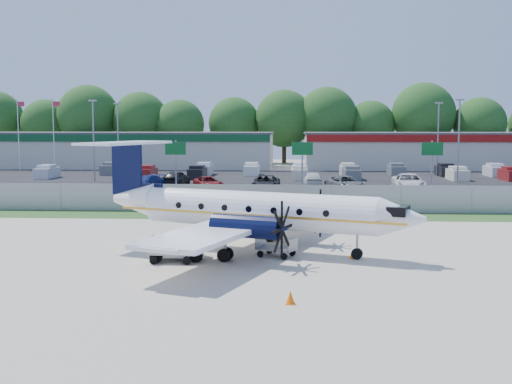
# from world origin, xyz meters

# --- Properties ---
(ground) EXTENTS (170.00, 170.00, 0.00)m
(ground) POSITION_xyz_m (0.00, 0.00, 0.00)
(ground) COLOR beige
(ground) RESTS_ON ground
(grass_verge) EXTENTS (170.00, 4.00, 0.02)m
(grass_verge) POSITION_xyz_m (0.00, 12.00, 0.01)
(grass_verge) COLOR #2D561E
(grass_verge) RESTS_ON ground
(access_road) EXTENTS (170.00, 8.00, 0.02)m
(access_road) POSITION_xyz_m (0.00, 19.00, 0.01)
(access_road) COLOR black
(access_road) RESTS_ON ground
(parking_lot) EXTENTS (170.00, 32.00, 0.02)m
(parking_lot) POSITION_xyz_m (0.00, 40.00, 0.01)
(parking_lot) COLOR black
(parking_lot) RESTS_ON ground
(perimeter_fence) EXTENTS (120.00, 0.06, 1.99)m
(perimeter_fence) POSITION_xyz_m (0.00, 14.00, 1.00)
(perimeter_fence) COLOR gray
(perimeter_fence) RESTS_ON ground
(building_west) EXTENTS (46.40, 12.40, 5.24)m
(building_west) POSITION_xyz_m (-24.00, 61.98, 2.63)
(building_west) COLOR beige
(building_west) RESTS_ON ground
(building_east) EXTENTS (44.40, 12.40, 5.24)m
(building_east) POSITION_xyz_m (26.00, 61.98, 2.63)
(building_east) COLOR beige
(building_east) RESTS_ON ground
(sign_left) EXTENTS (1.80, 0.26, 5.00)m
(sign_left) POSITION_xyz_m (-8.00, 22.91, 3.61)
(sign_left) COLOR gray
(sign_left) RESTS_ON ground
(sign_mid) EXTENTS (1.80, 0.26, 5.00)m
(sign_mid) POSITION_xyz_m (3.00, 22.91, 3.61)
(sign_mid) COLOR gray
(sign_mid) RESTS_ON ground
(sign_right) EXTENTS (1.80, 0.26, 5.00)m
(sign_right) POSITION_xyz_m (14.00, 22.91, 3.61)
(sign_right) COLOR gray
(sign_right) RESTS_ON ground
(flagpole_west) EXTENTS (1.06, 0.12, 10.00)m
(flagpole_west) POSITION_xyz_m (-35.92, 55.00, 5.64)
(flagpole_west) COLOR white
(flagpole_west) RESTS_ON ground
(flagpole_east) EXTENTS (1.06, 0.12, 10.00)m
(flagpole_east) POSITION_xyz_m (-30.92, 55.00, 5.64)
(flagpole_east) COLOR white
(flagpole_east) RESTS_ON ground
(light_pole_nw) EXTENTS (0.90, 0.35, 9.09)m
(light_pole_nw) POSITION_xyz_m (-20.00, 38.00, 5.23)
(light_pole_nw) COLOR gray
(light_pole_nw) RESTS_ON ground
(light_pole_ne) EXTENTS (0.90, 0.35, 9.09)m
(light_pole_ne) POSITION_xyz_m (20.00, 38.00, 5.23)
(light_pole_ne) COLOR gray
(light_pole_ne) RESTS_ON ground
(light_pole_sw) EXTENTS (0.90, 0.35, 9.09)m
(light_pole_sw) POSITION_xyz_m (-20.00, 48.00, 5.23)
(light_pole_sw) COLOR gray
(light_pole_sw) RESTS_ON ground
(light_pole_se) EXTENTS (0.90, 0.35, 9.09)m
(light_pole_se) POSITION_xyz_m (20.00, 48.00, 5.23)
(light_pole_se) COLOR gray
(light_pole_se) RESTS_ON ground
(tree_line) EXTENTS (112.00, 6.00, 14.00)m
(tree_line) POSITION_xyz_m (0.00, 74.00, 0.00)
(tree_line) COLOR #1E4D16
(tree_line) RESTS_ON ground
(aircraft) EXTENTS (17.60, 17.13, 5.41)m
(aircraft) POSITION_xyz_m (0.16, -0.46, 2.09)
(aircraft) COLOR white
(aircraft) RESTS_ON ground
(pushback_tug) EXTENTS (2.76, 2.16, 1.38)m
(pushback_tug) POSITION_xyz_m (-3.13, -2.75, 0.66)
(pushback_tug) COLOR white
(pushback_tug) RESTS_ON ground
(baggage_cart_near) EXTENTS (2.18, 1.33, 1.14)m
(baggage_cart_near) POSITION_xyz_m (-3.33, -3.36, 0.53)
(baggage_cart_near) COLOR gray
(baggage_cart_near) RESTS_ON ground
(baggage_cart_far) EXTENTS (2.07, 1.71, 0.94)m
(baggage_cart_far) POSITION_xyz_m (1.45, -1.91, 0.44)
(baggage_cart_far) COLOR gray
(baggage_cart_far) RESTS_ON ground
(cone_nose) EXTENTS (0.33, 0.33, 0.47)m
(cone_nose) POSITION_xyz_m (5.10, -2.05, 0.22)
(cone_nose) COLOR #FF6808
(cone_nose) RESTS_ON ground
(cone_port_wing) EXTENTS (0.34, 0.34, 0.48)m
(cone_port_wing) POSITION_xyz_m (2.17, -10.08, 0.23)
(cone_port_wing) COLOR #FF6808
(cone_port_wing) RESTS_ON ground
(cone_starboard_wing) EXTENTS (0.35, 0.35, 0.50)m
(cone_starboard_wing) POSITION_xyz_m (2.76, 14.65, 0.24)
(cone_starboard_wing) COLOR #FF6808
(cone_starboard_wing) RESTS_ON ground
(road_car_west) EXTENTS (5.27, 2.79, 1.65)m
(road_car_west) POSITION_xyz_m (-15.68, 16.74, 0.00)
(road_car_west) COLOR black
(road_car_west) RESTS_ON ground
(road_car_mid) EXTENTS (4.51, 3.25, 1.43)m
(road_car_mid) POSITION_xyz_m (2.49, 21.09, 0.00)
(road_car_mid) COLOR #595B5E
(road_car_mid) RESTS_ON ground
(parked_car_a) EXTENTS (3.46, 5.24, 1.41)m
(parked_car_a) POSITION_xyz_m (-12.11, 29.11, 0.00)
(parked_car_a) COLOR navy
(parked_car_a) RESTS_ON ground
(parked_car_b) EXTENTS (3.78, 5.17, 1.31)m
(parked_car_b) POSITION_xyz_m (-6.07, 29.76, 0.00)
(parked_car_b) COLOR maroon
(parked_car_b) RESTS_ON ground
(parked_car_c) EXTENTS (2.63, 5.60, 1.55)m
(parked_car_c) POSITION_xyz_m (-0.36, 28.22, 0.00)
(parked_car_c) COLOR black
(parked_car_c) RESTS_ON ground
(parked_car_d) EXTENTS (4.08, 5.92, 1.50)m
(parked_car_d) POSITION_xyz_m (7.19, 28.67, 0.00)
(parked_car_d) COLOR #595B5E
(parked_car_d) RESTS_ON ground
(parked_car_e) EXTENTS (3.23, 6.36, 1.72)m
(parked_car_e) POSITION_xyz_m (13.17, 28.93, 0.00)
(parked_car_e) COLOR silver
(parked_car_e) RESTS_ON ground
(parked_car_f) EXTENTS (2.58, 4.78, 1.54)m
(parked_car_f) POSITION_xyz_m (-10.04, 34.26, 0.00)
(parked_car_f) COLOR black
(parked_car_f) RESTS_ON ground
(parked_car_g) EXTENTS (1.94, 4.50, 1.52)m
(parked_car_g) POSITION_xyz_m (4.23, 34.22, 0.00)
(parked_car_g) COLOR silver
(parked_car_g) RESTS_ON ground
(far_parking_rows) EXTENTS (56.00, 10.00, 1.60)m
(far_parking_rows) POSITION_xyz_m (0.00, 45.00, 0.00)
(far_parking_rows) COLOR gray
(far_parking_rows) RESTS_ON ground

